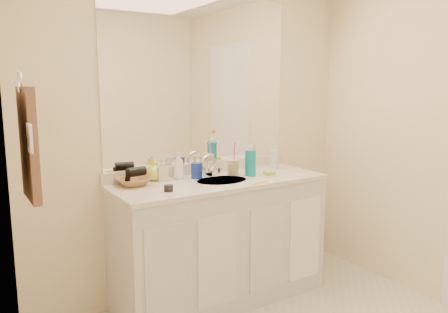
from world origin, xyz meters
The scene contains 25 objects.
wall_back centered at (0.00, 1.30, 1.20)m, with size 2.60×0.02×2.40m, color #FBECC4.
wall_left centered at (-1.30, 0.00, 1.20)m, with size 0.02×2.60×2.40m, color #FBECC4.
vanity_cabinet centered at (0.00, 1.02, 0.42)m, with size 1.50×0.55×0.85m, color silver.
countertop centered at (0.00, 1.02, 0.86)m, with size 1.52×0.57×0.03m, color silver.
backsplash centered at (0.00, 1.29, 0.92)m, with size 1.52×0.03×0.08m, color silver.
sink_basin centered at (0.00, 1.00, 0.87)m, with size 0.37×0.37×0.02m, color beige.
faucet centered at (0.00, 1.18, 0.94)m, with size 0.02×0.02×0.11m, color silver.
mirror centered at (0.00, 1.29, 1.56)m, with size 1.48×0.01×1.20m, color white.
blue_mug centered at (-0.12, 1.15, 0.94)m, with size 0.08×0.08×0.11m, color #172C9F.
tan_cup centered at (0.17, 1.12, 0.93)m, with size 0.08×0.08×0.11m, color tan.
toothbrush centered at (0.18, 1.12, 1.03)m, with size 0.01×0.01×0.19m, color #F4409E.
mouthwash_bottle centered at (0.25, 1.02, 0.97)m, with size 0.08×0.08×0.19m, color #0D8A9E.
clear_pump_bottle centered at (0.57, 1.14, 0.95)m, with size 0.05×0.05×0.14m, color silver.
soap_dish centered at (0.35, 0.92, 0.89)m, with size 0.09×0.08×0.01m, color white.
green_soap centered at (0.35, 0.92, 0.90)m, with size 0.07×0.05×0.03m, color #9BCC31.
orange_comb centered at (0.18, 0.79, 0.88)m, with size 0.13×0.03×0.01m, color #F8A91A.
dark_jar centered at (-0.45, 0.91, 0.90)m, with size 0.06×0.06×0.04m, color black.
soap_bottle_white centered at (-0.23, 1.20, 0.97)m, with size 0.07×0.07×0.19m, color white.
soap_bottle_cream centered at (-0.36, 1.21, 0.95)m, with size 0.07×0.07×0.15m, color beige.
soap_bottle_yellow centered at (-0.40, 1.25, 0.95)m, with size 0.11×0.11×0.14m, color #F9FB61.
wicker_basket centered at (-0.57, 1.18, 0.91)m, with size 0.22×0.22×0.05m, color olive.
hair_dryer centered at (-0.55, 1.18, 0.97)m, with size 0.06×0.06×0.13m, color black.
towel_ring centered at (-1.27, 0.77, 1.55)m, with size 0.11×0.11×0.01m, color silver.
hand_towel centered at (-1.25, 0.77, 1.25)m, with size 0.04×0.32×0.55m, color brown.
switch_plate centered at (-1.27, 0.57, 1.30)m, with size 0.01×0.09×0.13m, color white.
Camera 1 is at (-1.58, -1.50, 1.53)m, focal length 35.00 mm.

